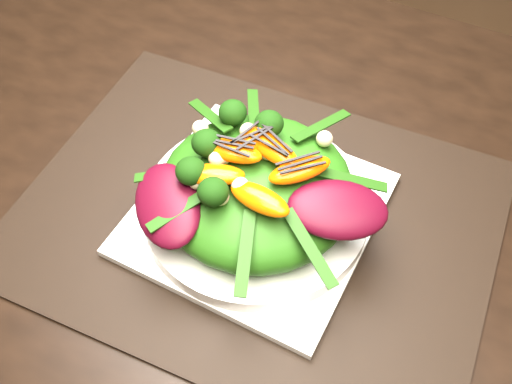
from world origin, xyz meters
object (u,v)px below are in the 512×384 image
at_px(placemat, 256,217).
at_px(plate_base, 256,213).
at_px(dining_table, 392,311).
at_px(salad_bowl, 256,206).
at_px(lettuce_mound, 256,188).
at_px(orange_segment, 257,137).

distance_m(placemat, plate_base, 0.01).
relative_size(dining_table, plate_base, 6.92).
height_order(placemat, salad_bowl, salad_bowl).
height_order(placemat, lettuce_mound, lettuce_mound).
relative_size(lettuce_mound, orange_segment, 3.17).
xyz_separation_m(salad_bowl, orange_segment, (-0.01, 0.03, 0.07)).
height_order(dining_table, salad_bowl, dining_table).
distance_m(salad_bowl, lettuce_mound, 0.03).
distance_m(lettuce_mound, orange_segment, 0.05).
relative_size(salad_bowl, lettuce_mound, 1.19).
height_order(dining_table, lettuce_mound, dining_table).
bearing_deg(orange_segment, dining_table, -17.29).
height_order(salad_bowl, lettuce_mound, lettuce_mound).
bearing_deg(orange_segment, plate_base, -64.67).
xyz_separation_m(dining_table, placemat, (-0.16, 0.03, 0.02)).
relative_size(dining_table, orange_segment, 26.22).
bearing_deg(placemat, lettuce_mound, 90.00).
xyz_separation_m(dining_table, plate_base, (-0.16, 0.03, 0.03)).
distance_m(dining_table, orange_segment, 0.21).
bearing_deg(dining_table, plate_base, 170.99).
distance_m(plate_base, salad_bowl, 0.01).
xyz_separation_m(plate_base, orange_segment, (-0.01, 0.03, 0.08)).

